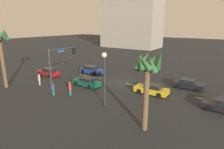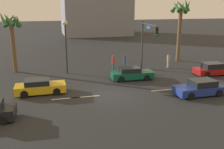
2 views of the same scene
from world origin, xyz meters
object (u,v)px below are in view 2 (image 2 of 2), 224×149
Objects in this scene: car_4 at (214,69)px; palm_tree_0 at (181,17)px; car_1 at (131,74)px; traffic_signal at (147,38)px; pedestrian_0 at (125,60)px; pedestrian_1 at (113,62)px; streetlamp at (66,37)px; pedestrian_2 at (168,60)px; palm_tree_1 at (11,28)px; building_1 at (95,9)px; car_2 at (200,88)px; car_3 at (40,87)px.

palm_tree_0 is (-0.34, 7.63, 5.38)m from car_4.
car_1 is 4.96m from traffic_signal.
palm_tree_0 is (8.31, 1.76, 5.12)m from pedestrian_0.
traffic_signal is 8.25m from palm_tree_0.
pedestrian_1 is at bearing 155.80° from car_4.
pedestrian_2 is (12.47, -0.41, -3.25)m from streetlamp.
streetlamp is at bearing 163.61° from car_4.
traffic_signal is 0.82× the size of palm_tree_1.
building_1 is at bearing 65.98° from palm_tree_1.
streetlamp is 15.98m from palm_tree_0.
pedestrian_0 is (-1.76, 2.79, -3.03)m from traffic_signal.
car_2 is 15.04m from palm_tree_0.
traffic_signal is (-1.65, 8.61, 3.30)m from car_2.
pedestrian_1 is at bearing -163.85° from palm_tree_0.
car_4 is at bearing -24.08° from traffic_signal.
car_2 is 9.97m from pedestrian_2.
pedestrian_1 is (5.48, 0.01, -3.25)m from streetlamp.
building_1 is (4.16, 42.96, 5.83)m from car_1.
streetlamp is (-6.40, 4.19, 3.61)m from car_1.
pedestrian_0 is 0.92× the size of pedestrian_2.
car_1 is 43.55m from building_1.
pedestrian_0 reaches higher than car_3.
traffic_signal is at bearing -160.73° from pedestrian_2.
car_3 is 12.70m from pedestrian_0.
car_2 is at bearing -54.57° from car_1.
building_1 reaches higher than car_1.
car_4 is 0.53× the size of palm_tree_0.
pedestrian_1 is at bearing 155.57° from traffic_signal.
car_4 reaches higher than car_2.
car_4 is at bearing -16.39° from streetlamp.
car_2 is 1.00× the size of car_4.
building_1 is (-1.90, 39.18, 5.47)m from pedestrian_2.
car_2 is at bearing -15.59° from car_3.
palm_tree_0 is at bearing 16.15° from pedestrian_1.
pedestrian_1 is (8.36, 6.44, 0.35)m from car_3.
traffic_signal reaches higher than car_1.
car_1 is 0.78× the size of traffic_signal.
car_3 is 0.76× the size of traffic_signal.
palm_tree_0 is at bearing 46.93° from pedestrian_2.
car_2 is 0.26× the size of building_1.
palm_tree_0 is (9.20, 7.13, 5.40)m from car_1.
car_4 is at bearing -50.89° from pedestrian_2.
pedestrian_0 is (0.88, 5.37, 0.28)m from car_1.
streetlamp is at bearing -170.78° from pedestrian_0.
car_1 is 12.83m from palm_tree_0.
streetlamp is 0.71× the size of palm_tree_0.
car_1 is at bearing 176.98° from car_4.
pedestrian_1 is at bearing 176.53° from pedestrian_2.
pedestrian_2 is at bearing 19.27° from traffic_signal.
traffic_signal is (2.65, 2.58, 3.31)m from car_1.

